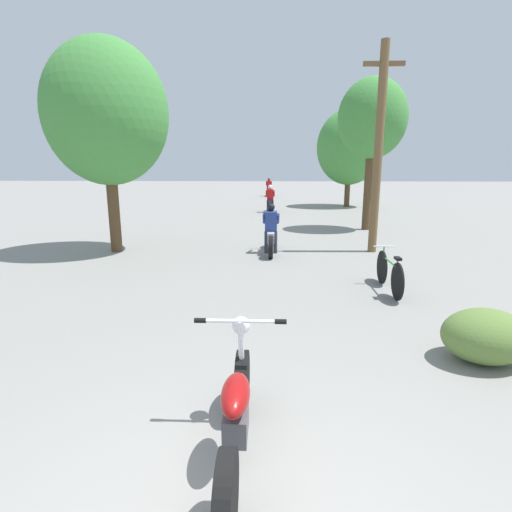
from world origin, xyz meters
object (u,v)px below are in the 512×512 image
at_px(roadside_tree_right_near, 372,120).
at_px(motorcycle_rider_lead, 271,235).
at_px(motorcycle_foreground, 236,415).
at_px(bicycle_parked, 389,273).
at_px(utility_pole, 379,148).
at_px(roadside_tree_left, 106,114).
at_px(motorcycle_rider_far, 269,189).
at_px(roadside_tree_right_far, 349,147).
at_px(motorcycle_rider_mid, 270,202).

distance_m(roadside_tree_right_near, motorcycle_rider_lead, 6.80).
height_order(motorcycle_foreground, bicycle_parked, motorcycle_foreground).
bearing_deg(roadside_tree_right_near, bicycle_parked, -99.64).
height_order(utility_pole, bicycle_parked, utility_pole).
xyz_separation_m(utility_pole, roadside_tree_left, (-7.51, -0.25, 0.91)).
distance_m(roadside_tree_left, motorcycle_rider_far, 21.87).
xyz_separation_m(utility_pole, motorcycle_foreground, (-3.24, -8.62, -2.51)).
xyz_separation_m(utility_pole, roadside_tree_right_near, (0.76, 4.12, 1.18)).
bearing_deg(utility_pole, roadside_tree_right_far, 82.95).
relative_size(motorcycle_foreground, bicycle_parked, 1.18).
distance_m(roadside_tree_left, motorcycle_rider_lead, 5.63).
relative_size(roadside_tree_right_far, motorcycle_rider_lead, 2.81).
height_order(roadside_tree_right_near, motorcycle_foreground, roadside_tree_right_near).
xyz_separation_m(roadside_tree_left, bicycle_parked, (6.92, -3.55, -3.47)).
bearing_deg(motorcycle_rider_mid, motorcycle_rider_lead, -89.64).
bearing_deg(motorcycle_rider_lead, motorcycle_foreground, -91.86).
height_order(roadside_tree_left, motorcycle_rider_lead, roadside_tree_left).
bearing_deg(roadside_tree_right_near, motorcycle_rider_lead, -130.15).
bearing_deg(motorcycle_rider_mid, bicycle_parked, -79.73).
relative_size(motorcycle_foreground, motorcycle_rider_mid, 0.98).
relative_size(roadside_tree_right_near, roadside_tree_left, 0.97).
xyz_separation_m(roadside_tree_right_near, motorcycle_rider_mid, (-3.79, 5.58, -3.58)).
xyz_separation_m(roadside_tree_right_far, motorcycle_rider_far, (-4.79, 8.00, -2.95)).
xyz_separation_m(motorcycle_foreground, motorcycle_rider_lead, (0.27, 8.32, 0.10)).
xyz_separation_m(utility_pole, roadside_tree_right_far, (1.60, 12.93, 0.55)).
height_order(utility_pole, roadside_tree_left, roadside_tree_left).
bearing_deg(motorcycle_rider_mid, roadside_tree_right_near, -55.83).
distance_m(motorcycle_foreground, motorcycle_rider_far, 29.55).
bearing_deg(roadside_tree_right_near, motorcycle_foreground, -107.41).
xyz_separation_m(roadside_tree_right_far, motorcycle_foreground, (-4.84, -21.55, -3.06)).
relative_size(motorcycle_foreground, motorcycle_rider_lead, 1.05).
xyz_separation_m(roadside_tree_right_near, roadside_tree_right_far, (0.84, 8.81, -0.63)).
xyz_separation_m(utility_pole, motorcycle_rider_lead, (-2.97, -0.30, -2.41)).
distance_m(roadside_tree_right_near, roadside_tree_right_far, 8.87).
bearing_deg(motorcycle_rider_lead, bicycle_parked, -55.78).
bearing_deg(roadside_tree_left, motorcycle_foreground, -62.97).
bearing_deg(bicycle_parked, motorcycle_foreground, -118.81).
relative_size(motorcycle_rider_lead, motorcycle_rider_far, 0.96).
relative_size(roadside_tree_right_near, bicycle_parked, 3.15).
relative_size(roadside_tree_left, motorcycle_foreground, 2.75).
bearing_deg(roadside_tree_left, motorcycle_rider_lead, -0.61).
xyz_separation_m(roadside_tree_right_far, motorcycle_rider_mid, (-4.63, -3.22, -2.94)).
xyz_separation_m(roadside_tree_right_near, motorcycle_rider_far, (-3.94, 16.81, -3.58)).
bearing_deg(bicycle_parked, roadside_tree_right_far, 82.55).
xyz_separation_m(motorcycle_rider_mid, motorcycle_rider_far, (-0.16, 11.23, -0.01)).
bearing_deg(roadside_tree_right_far, motorcycle_rider_far, 120.90).
bearing_deg(bicycle_parked, utility_pole, 81.18).
bearing_deg(motorcycle_rider_far, bicycle_parked, -84.00).
bearing_deg(motorcycle_foreground, utility_pole, 69.39).
xyz_separation_m(roadside_tree_right_near, motorcycle_rider_lead, (-3.73, -4.42, -3.59)).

